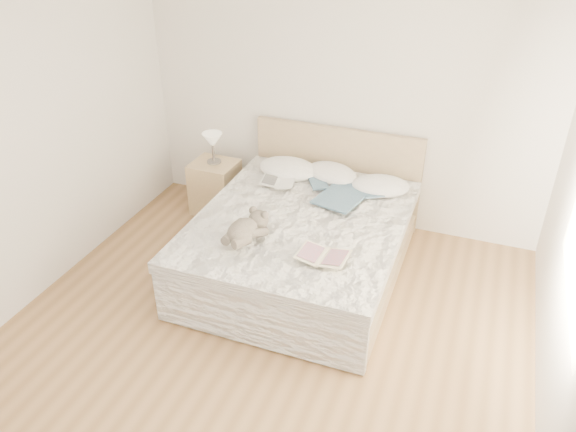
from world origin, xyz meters
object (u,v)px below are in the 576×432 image
Objects in this scene: bed at (304,240)px; table_lamp at (213,142)px; photo_book at (278,183)px; teddy_bear at (243,238)px; childrens_book at (323,256)px; nightstand at (215,187)px.

bed is 6.68× the size of table_lamp.
teddy_bear is (0.11, -1.01, 0.02)m from photo_book.
photo_book is (-0.40, 0.38, 0.32)m from bed.
bed reaches higher than photo_book.
table_lamp is 0.90m from photo_book.
childrens_book is 0.66m from teddy_bear.
photo_book is 0.86× the size of teddy_bear.
childrens_book is (0.37, -0.62, 0.32)m from bed.
photo_book is at bearing 136.31° from bed.
photo_book reaches higher than nightstand.
nightstand is at bearing 151.36° from bed.
table_lamp reaches higher than nightstand.
photo_book and childrens_book have the same top height.
childrens_book is 1.03× the size of teddy_bear.
teddy_bear is at bearing -175.20° from childrens_book.
nightstand is 1.74× the size of table_lamp.
photo_book is 1.25m from childrens_book.
table_lamp is (-0.00, 0.02, 0.51)m from nightstand.
teddy_bear is at bearing -94.05° from photo_book.
teddy_bear reaches higher than childrens_book.
photo_book is at bearing -20.52° from table_lamp.
bed is 0.78m from teddy_bear.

